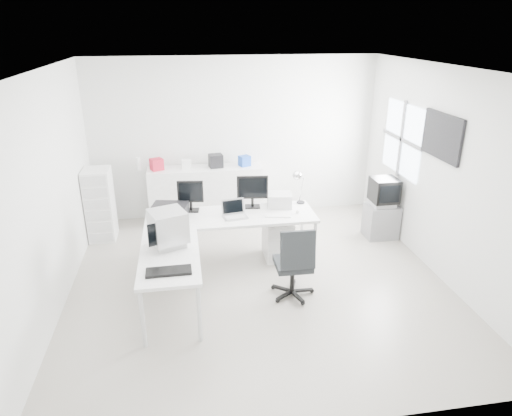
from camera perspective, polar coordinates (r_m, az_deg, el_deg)
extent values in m
cube|color=beige|center=(6.34, 0.30, -9.09)|extent=(5.00, 5.00, 0.01)
cube|color=white|center=(5.45, 0.36, 17.03)|extent=(5.00, 5.00, 0.01)
cube|color=silver|center=(8.12, -2.66, 8.65)|extent=(5.00, 0.02, 2.80)
cube|color=silver|center=(5.89, -24.44, 1.42)|extent=(0.02, 5.00, 2.80)
cube|color=silver|center=(6.61, 22.26, 3.89)|extent=(0.02, 5.00, 2.80)
cube|color=white|center=(6.82, 2.74, -3.84)|extent=(0.40, 0.50, 0.60)
cube|color=black|center=(6.53, -10.70, -0.31)|extent=(0.55, 0.47, 0.17)
cube|color=white|center=(6.45, 2.74, -0.97)|extent=(0.39, 0.19, 0.02)
sphere|color=white|center=(6.55, 5.22, -0.48)|extent=(0.06, 0.06, 0.06)
cube|color=#BCBCBC|center=(6.77, 2.94, 1.01)|extent=(0.39, 0.34, 0.20)
cube|color=black|center=(5.11, -10.85, -7.78)|extent=(0.50, 0.21, 0.03)
cube|color=slate|center=(7.75, 15.33, -1.59)|extent=(0.50, 0.41, 0.55)
cube|color=white|center=(8.09, -6.32, 1.73)|extent=(1.95, 0.49, 0.97)
cube|color=#AE182D|center=(7.91, -12.31, 5.35)|extent=(0.25, 0.24, 0.20)
cube|color=white|center=(7.91, -8.67, 5.44)|extent=(0.16, 0.14, 0.15)
cube|color=black|center=(7.92, -5.05, 5.89)|extent=(0.25, 0.24, 0.23)
cube|color=#1842A9|center=(7.97, -1.44, 5.92)|extent=(0.23, 0.21, 0.18)
cylinder|color=white|center=(7.97, -14.46, 5.37)|extent=(0.07, 0.07, 0.22)
cube|color=white|center=(7.72, -18.92, 0.40)|extent=(0.41, 0.49, 1.17)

